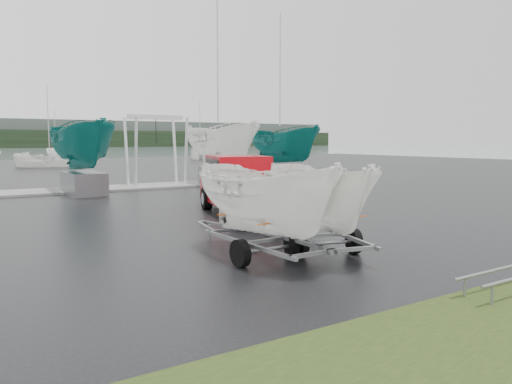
% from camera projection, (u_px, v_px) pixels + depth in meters
% --- Properties ---
extents(ground_plane, '(120.00, 120.00, 0.00)m').
position_uv_depth(ground_plane, '(192.00, 225.00, 15.94)').
color(ground_plane, black).
rests_on(ground_plane, ground).
extents(dock, '(30.00, 3.00, 0.12)m').
position_uv_depth(dock, '(87.00, 189.00, 26.81)').
color(dock, gray).
rests_on(dock, ground).
extents(pickup_truck, '(3.78, 6.71, 2.12)m').
position_uv_depth(pickup_truck, '(243.00, 184.00, 18.16)').
color(pickup_truck, '#A00812').
rests_on(pickup_truck, ground).
extents(trailer_hitched, '(2.11, 3.78, 5.02)m').
position_uv_depth(trailer_hitched, '(321.00, 139.00, 11.63)').
color(trailer_hitched, gray).
rests_on(trailer_hitched, ground).
extents(trailer_parked, '(1.81, 3.63, 5.15)m').
position_uv_depth(trailer_parked, '(266.00, 136.00, 11.00)').
color(trailer_parked, gray).
rests_on(trailer_parked, ground).
extents(boat_hoist, '(3.30, 2.18, 4.12)m').
position_uv_depth(boat_hoist, '(156.00, 141.00, 28.68)').
color(boat_hoist, silver).
rests_on(boat_hoist, ground).
extents(keelboat_1, '(2.52, 3.20, 7.81)m').
position_uv_depth(keelboat_1, '(81.00, 113.00, 24.56)').
color(keelboat_1, gray).
rests_on(keelboat_1, ground).
extents(keelboat_2, '(2.58, 3.20, 10.76)m').
position_uv_depth(keelboat_2, '(222.00, 115.00, 28.59)').
color(keelboat_2, gray).
rests_on(keelboat_2, ground).
extents(keelboat_3, '(2.44, 3.20, 10.61)m').
position_uv_depth(keelboat_3, '(284.00, 121.00, 31.36)').
color(keelboat_3, gray).
rests_on(keelboat_3, ground).
extents(moored_boat_2, '(3.15, 3.10, 11.38)m').
position_uv_depth(moored_boat_2, '(50.00, 167.00, 49.87)').
color(moored_boat_2, white).
rests_on(moored_boat_2, ground).
extents(moored_boat_3, '(3.45, 3.49, 11.48)m').
position_uv_depth(moored_boat_3, '(200.00, 159.00, 68.99)').
color(moored_boat_3, white).
rests_on(moored_boat_3, ground).
extents(moored_boat_5, '(3.25, 3.27, 11.13)m').
position_uv_depth(moored_boat_5, '(56.00, 155.00, 88.20)').
color(moored_boat_5, white).
rests_on(moored_boat_5, ground).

